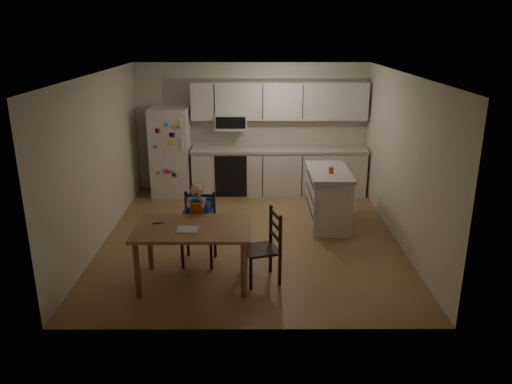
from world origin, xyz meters
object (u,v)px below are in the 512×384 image
at_px(refrigerator, 171,152).
at_px(chair_side, 268,241).
at_px(red_cup, 331,170).
at_px(kitchen_island, 328,197).
at_px(chair_booster, 199,215).
at_px(dining_table, 193,234).

xyz_separation_m(refrigerator, chair_side, (1.78, -3.51, -0.31)).
height_order(red_cup, chair_side, red_cup).
bearing_deg(chair_side, red_cup, 133.36).
xyz_separation_m(refrigerator, red_cup, (2.82, -1.74, 0.13)).
relative_size(kitchen_island, red_cup, 12.71).
height_order(refrigerator, chair_booster, refrigerator).
relative_size(refrigerator, chair_side, 1.79).
height_order(kitchen_island, chair_booster, chair_booster).
xyz_separation_m(kitchen_island, red_cup, (0.00, -0.16, 0.51)).
bearing_deg(chair_booster, chair_side, -26.48).
bearing_deg(kitchen_island, red_cup, -88.26).
xyz_separation_m(kitchen_island, chair_booster, (-1.97, -1.39, 0.23)).
relative_size(refrigerator, kitchen_island, 1.35).
bearing_deg(kitchen_island, chair_side, -118.26).
xyz_separation_m(kitchen_island, chair_side, (-1.04, -1.93, 0.07)).
bearing_deg(dining_table, chair_booster, 89.73).
xyz_separation_m(dining_table, chair_side, (0.94, 0.08, -0.13)).
distance_m(dining_table, chair_booster, 0.62).
distance_m(red_cup, dining_table, 2.73).
distance_m(chair_booster, chair_side, 1.09).
bearing_deg(refrigerator, chair_booster, -74.15).
bearing_deg(kitchen_island, dining_table, -134.62).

